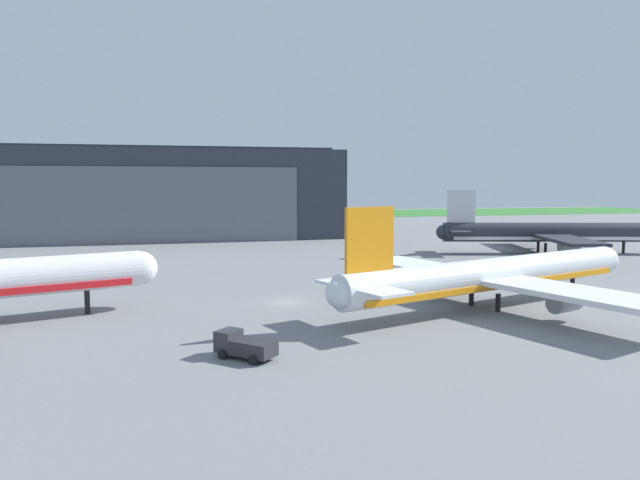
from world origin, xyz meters
name	(u,v)px	position (x,y,z in m)	size (l,w,h in m)	color
ground_plane	(286,302)	(0.00, 0.00, 0.00)	(440.00, 440.00, 0.00)	slate
grass_field_strip	(204,215)	(0.00, 182.21, 0.04)	(440.00, 56.00, 0.08)	#347730
maintenance_hangar	(127,194)	(-23.59, 89.49, 11.02)	(104.77, 36.65, 22.97)	#2D333D
airliner_near_right	(494,275)	(22.16, -8.21, 3.61)	(43.41, 39.19, 11.67)	silver
airliner_far_right	(550,233)	(58.98, 33.63, 4.03)	(43.79, 40.22, 12.48)	#282B33
baggage_tug	(360,252)	(20.83, 36.13, 1.15)	(3.51, 4.03, 2.32)	silver
ops_van	(244,345)	(-7.41, -20.69, 1.04)	(4.99, 4.93, 2.09)	#2D2D33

